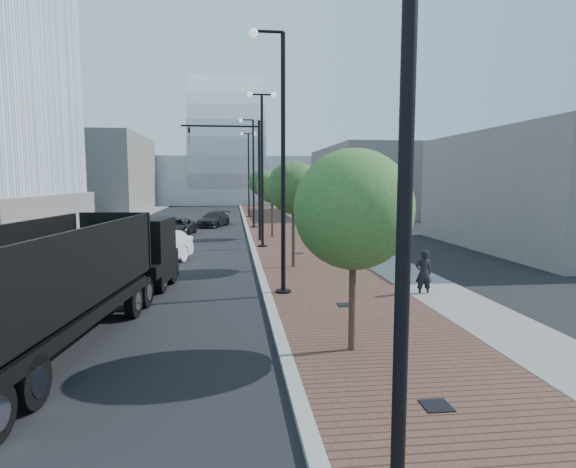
{
  "coord_description": "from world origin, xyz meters",
  "views": [
    {
      "loc": [
        -1.17,
        -6.78,
        4.14
      ],
      "look_at": [
        1.0,
        12.0,
        2.0
      ],
      "focal_mm": 29.88,
      "sensor_mm": 36.0,
      "label": 1
    }
  ],
  "objects": [
    {
      "name": "utility_cover_2",
      "position": [
        2.4,
        19.0,
        0.13
      ],
      "size": [
        0.5,
        0.5,
        0.02
      ],
      "primitive_type": "cube",
      "color": "black",
      "rests_on": "sidewalk"
    },
    {
      "name": "traffic_mast",
      "position": [
        -0.3,
        25.0,
        4.98
      ],
      "size": [
        5.09,
        0.2,
        8.0
      ],
      "color": "black",
      "rests_on": "ground"
    },
    {
      "name": "convention_center",
      "position": [
        -2.0,
        85.0,
        6.0
      ],
      "size": [
        50.0,
        30.0,
        50.0
      ],
      "color": "#A7ACB2",
      "rests_on": "ground"
    },
    {
      "name": "sidewalk",
      "position": [
        3.5,
        40.0,
        0.06
      ],
      "size": [
        7.0,
        140.0,
        0.12
      ],
      "primitive_type": "cube",
      "color": "#4C2D23",
      "rests_on": "ground"
    },
    {
      "name": "west_sidewalk",
      "position": [
        -13.0,
        40.0,
        0.06
      ],
      "size": [
        4.0,
        140.0,
        0.12
      ],
      "primitive_type": "cube",
      "color": "slate",
      "rests_on": "ground"
    },
    {
      "name": "dump_truck",
      "position": [
        -5.07,
        8.35,
        1.31
      ],
      "size": [
        3.66,
        13.48,
        3.1
      ],
      "rotation": [
        0.0,
        0.0,
        -0.11
      ],
      "color": "black",
      "rests_on": "ground"
    },
    {
      "name": "streetlight_3",
      "position": [
        0.49,
        34.0,
        4.34
      ],
      "size": [
        1.44,
        0.56,
        9.21
      ],
      "color": "black",
      "rests_on": "ground"
    },
    {
      "name": "tree_2",
      "position": [
        1.65,
        27.02,
        3.61
      ],
      "size": [
        2.27,
        2.2,
        4.72
      ],
      "color": "#382619",
      "rests_on": "ground"
    },
    {
      "name": "utility_cover_1",
      "position": [
        2.4,
        8.0,
        0.13
      ],
      "size": [
        0.5,
        0.5,
        0.02
      ],
      "primitive_type": "cube",
      "color": "black",
      "rests_on": "sidewalk"
    },
    {
      "name": "ground",
      "position": [
        0.0,
        0.0,
        0.0
      ],
      "size": [
        220.0,
        220.0,
        0.0
      ],
      "primitive_type": "plane",
      "color": "black"
    },
    {
      "name": "tree_0",
      "position": [
        1.65,
        4.02,
        3.46
      ],
      "size": [
        2.8,
        2.8,
        4.87
      ],
      "color": "#382619",
      "rests_on": "ground"
    },
    {
      "name": "dark_car_far",
      "position": [
        -2.87,
        36.25,
        0.65
      ],
      "size": [
        3.16,
        4.83,
        1.3
      ],
      "primitive_type": "imported",
      "rotation": [
        0.0,
        0.0,
        -0.33
      ],
      "color": "black",
      "rests_on": "ground"
    },
    {
      "name": "white_sedan",
      "position": [
        -5.04,
        16.54,
        0.85
      ],
      "size": [
        3.59,
        5.46,
        1.7
      ],
      "primitive_type": "imported",
      "rotation": [
        0.0,
        0.0,
        -0.38
      ],
      "color": "white",
      "rests_on": "ground"
    },
    {
      "name": "commercial_block_e",
      "position": [
        18.0,
        20.0,
        3.5
      ],
      "size": [
        10.0,
        16.0,
        7.0
      ],
      "primitive_type": "cube",
      "color": "slate",
      "rests_on": "ground"
    },
    {
      "name": "streetlight_0",
      "position": [
        0.6,
        -2.0,
        4.82
      ],
      "size": [
        1.72,
        0.56,
        9.28
      ],
      "color": "black",
      "rests_on": "ground"
    },
    {
      "name": "pedestrian",
      "position": [
        5.54,
        9.29,
        0.84
      ],
      "size": [
        0.62,
        0.42,
        1.68
      ],
      "primitive_type": "imported",
      "rotation": [
        0.0,
        0.0,
        3.16
      ],
      "color": "black",
      "rests_on": "ground"
    },
    {
      "name": "tree_1",
      "position": [
        1.65,
        15.02,
        3.77
      ],
      "size": [
        2.47,
        2.43,
        5.0
      ],
      "color": "#382619",
      "rests_on": "ground"
    },
    {
      "name": "streetlight_4",
      "position": [
        0.6,
        46.0,
        4.82
      ],
      "size": [
        1.72,
        0.56,
        9.28
      ],
      "color": "black",
      "rests_on": "ground"
    },
    {
      "name": "commercial_block_nw",
      "position": [
        -20.0,
        60.0,
        5.0
      ],
      "size": [
        14.0,
        20.0,
        10.0
      ],
      "primitive_type": "cube",
      "color": "#67625D",
      "rests_on": "ground"
    },
    {
      "name": "commercial_block_ne",
      "position": [
        16.0,
        50.0,
        4.0
      ],
      "size": [
        12.0,
        22.0,
        8.0
      ],
      "primitive_type": "cube",
      "color": "slate",
      "rests_on": "ground"
    },
    {
      "name": "streetlight_2",
      "position": [
        0.6,
        22.0,
        4.82
      ],
      "size": [
        1.72,
        0.56,
        9.28
      ],
      "color": "black",
      "rests_on": "ground"
    },
    {
      "name": "dark_car_mid",
      "position": [
        -5.25,
        29.9,
        0.61
      ],
      "size": [
        2.51,
        4.61,
        1.22
      ],
      "primitive_type": "imported",
      "rotation": [
        0.0,
        0.0,
        -0.11
      ],
      "color": "black",
      "rests_on": "ground"
    },
    {
      "name": "utility_cover_0",
      "position": [
        2.4,
        1.0,
        0.13
      ],
      "size": [
        0.5,
        0.5,
        0.02
      ],
      "primitive_type": "cube",
      "color": "black",
      "rests_on": "sidewalk"
    },
    {
      "name": "curb",
      "position": [
        0.0,
        40.0,
        0.07
      ],
      "size": [
        0.3,
        140.0,
        0.14
      ],
      "primitive_type": "cube",
      "color": "gray",
      "rests_on": "ground"
    },
    {
      "name": "concrete_strip",
      "position": [
        6.2,
        40.0,
        0.07
      ],
      "size": [
        2.4,
        140.0,
        0.13
      ],
      "primitive_type": "cube",
      "color": "slate",
      "rests_on": "ground"
    },
    {
      "name": "tree_3",
      "position": [
        1.65,
        39.02,
        3.9
      ],
      "size": [
        2.5,
        2.48,
        5.15
      ],
      "color": "#382619",
      "rests_on": "ground"
    },
    {
      "name": "streetlight_1",
      "position": [
        0.49,
        10.0,
        4.34
      ],
      "size": [
        1.44,
        0.56,
        9.21
      ],
      "color": "black",
      "rests_on": "ground"
    }
  ]
}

